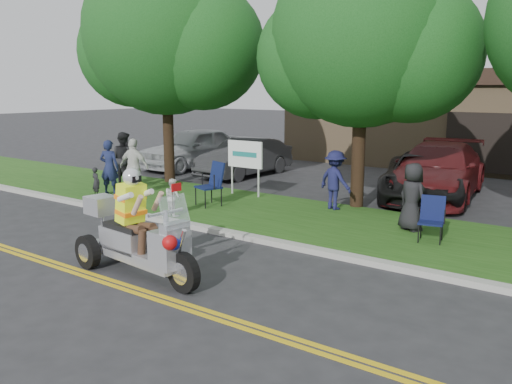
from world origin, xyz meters
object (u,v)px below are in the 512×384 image
Objects in this scene: spectator_adult_left at (109,167)px; parked_car_mid at (424,177)px; lawn_chair_b at (432,216)px; spectator_adult_mid at (124,159)px; spectator_adult_right at (134,167)px; trike_scooter at (136,238)px; parked_car_right at (438,171)px; parked_car_left at (245,157)px; lawn_chair_a at (213,181)px; parked_car_far_left at (193,148)px.

parked_car_mid is (7.81, 5.32, -0.24)m from spectator_adult_left.
parked_car_mid reaches higher than lawn_chair_b.
spectator_adult_mid reaches higher than spectator_adult_right.
trike_scooter is at bearing -138.67° from lawn_chair_b.
parked_car_mid is at bearing -119.98° from parked_car_right.
spectator_adult_right is at bearing -162.70° from parked_car_mid.
spectator_adult_mid is 4.76m from parked_car_left.
lawn_chair_a is at bearing 168.25° from lawn_chair_b.
parked_car_mid is (1.87, 9.55, 0.02)m from trike_scooter.
parked_car_far_left reaches higher than lawn_chair_b.
spectator_adult_left reaches higher than parked_car_left.
parked_car_left is at bearing 159.53° from parked_car_mid.
lawn_chair_b is 0.56× the size of spectator_adult_right.
spectator_adult_mid is (-4.31, 0.55, 0.22)m from lawn_chair_a.
lawn_chair_a is 6.88m from parked_car_right.
parked_car_far_left is (-2.84, 5.69, -0.12)m from spectator_adult_right.
lawn_chair_a is 4.35m from spectator_adult_mid.
spectator_adult_right is at bearing 150.41° from spectator_adult_mid.
parked_car_far_left is (-8.11, 10.31, 0.16)m from trike_scooter.
spectator_adult_left is (-5.95, 4.22, 0.26)m from trike_scooter.
parked_car_mid is (7.14, 4.93, -0.26)m from spectator_adult_right.
parked_car_left is 7.23m from parked_car_right.
trike_scooter is 0.69× the size of parked_car_left.
parked_car_left is (-2.72, 5.03, -0.07)m from lawn_chair_a.
trike_scooter reaches higher than lawn_chair_b.
trike_scooter reaches higher than spectator_adult_left.
spectator_adult_mid is 5.05m from parked_car_far_left.
parked_car_right is (4.51, 5.20, 0.04)m from lawn_chair_a.
parked_car_mid is at bearing -158.47° from spectator_adult_right.
spectator_adult_mid is at bearing -159.82° from parked_car_right.
parked_car_left reaches higher than parked_car_mid.
parked_car_far_left is at bearing 158.31° from parked_car_mid.
lawn_chair_a is 0.24× the size of parked_car_mid.
parked_car_far_left is 10.21m from parked_car_right.
parked_car_far_left is 3.01m from parked_car_left.
lawn_chair_a is at bearing -138.53° from parked_car_right.
lawn_chair_b is 0.57× the size of spectator_adult_left.
lawn_chair_b is at bearing 162.00° from spectator_adult_left.
parked_car_mid is at bearing 0.04° from parked_car_far_left.
parked_car_far_left is at bearing -92.83° from spectator_adult_left.
lawn_chair_a is 6.06m from lawn_chair_b.
parked_car_right is (8.04, 5.88, -0.11)m from spectator_adult_left.
parked_car_right reaches higher than lawn_chair_a.
parked_car_mid reaches higher than lawn_chair_a.
lawn_chair_a is 0.28× the size of parked_car_left.
parked_car_left is at bearing -108.91° from spectator_adult_mid.
lawn_chair_b is at bearing 177.93° from spectator_adult_mid.
spectator_adult_mid is 0.31× the size of parked_car_right.
trike_scooter is at bearing -43.94° from lawn_chair_a.
parked_car_far_left reaches higher than parked_car_left.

